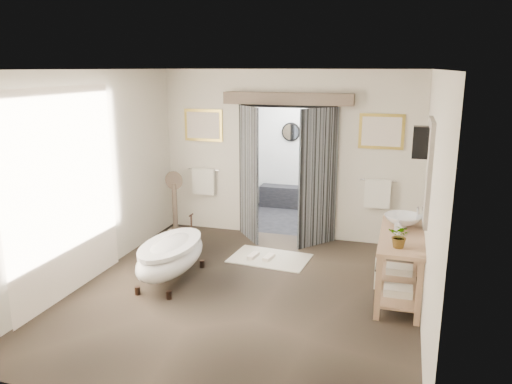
# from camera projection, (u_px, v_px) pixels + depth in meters

# --- Properties ---
(ground_plane) EXTENTS (5.00, 5.00, 0.00)m
(ground_plane) POSITION_uv_depth(u_px,v_px,m) (243.00, 293.00, 6.64)
(ground_plane) COLOR brown
(room_shell) EXTENTS (4.52, 5.02, 2.91)m
(room_shell) POSITION_uv_depth(u_px,v_px,m) (236.00, 157.00, 6.10)
(room_shell) COLOR beige
(room_shell) RESTS_ON ground_plane
(shower_room) EXTENTS (2.22, 2.01, 2.51)m
(shower_room) POSITION_uv_depth(u_px,v_px,m) (304.00, 170.00, 10.13)
(shower_room) COLOR black
(shower_room) RESTS_ON ground_plane
(back_wall_dressing) EXTENTS (3.82, 0.72, 2.52)m
(back_wall_dressing) POSITION_uv_depth(u_px,v_px,m) (285.00, 150.00, 8.41)
(back_wall_dressing) COLOR black
(back_wall_dressing) RESTS_ON ground_plane
(clawfoot_tub) EXTENTS (0.70, 1.56, 0.76)m
(clawfoot_tub) POSITION_uv_depth(u_px,v_px,m) (171.00, 255.00, 6.97)
(clawfoot_tub) COLOR #35231B
(clawfoot_tub) RESTS_ON ground_plane
(vanity) EXTENTS (0.57, 1.60, 0.85)m
(vanity) POSITION_uv_depth(u_px,v_px,m) (398.00, 260.00, 6.46)
(vanity) COLOR tan
(vanity) RESTS_ON ground_plane
(pedestal_mirror) EXTENTS (0.34, 0.22, 1.14)m
(pedestal_mirror) POSITION_uv_depth(u_px,v_px,m) (175.00, 207.00, 8.97)
(pedestal_mirror) COLOR brown
(pedestal_mirror) RESTS_ON ground_plane
(rug) EXTENTS (1.26, 0.90, 0.01)m
(rug) POSITION_uv_depth(u_px,v_px,m) (270.00, 258.00, 7.85)
(rug) COLOR beige
(rug) RESTS_ON ground_plane
(slippers) EXTENTS (0.39, 0.28, 0.05)m
(slippers) POSITION_uv_depth(u_px,v_px,m) (261.00, 256.00, 7.83)
(slippers) COLOR white
(slippers) RESTS_ON rug
(basin) EXTENTS (0.52, 0.52, 0.17)m
(basin) POSITION_uv_depth(u_px,v_px,m) (403.00, 221.00, 6.64)
(basin) COLOR white
(basin) RESTS_ON vanity
(plant) EXTENTS (0.32, 0.30, 0.29)m
(plant) POSITION_uv_depth(u_px,v_px,m) (400.00, 236.00, 5.87)
(plant) COLOR gray
(plant) RESTS_ON vanity
(soap_bottle_a) EXTENTS (0.09, 0.09, 0.19)m
(soap_bottle_a) POSITION_uv_depth(u_px,v_px,m) (398.00, 227.00, 6.38)
(soap_bottle_a) COLOR gray
(soap_bottle_a) RESTS_ON vanity
(soap_bottle_b) EXTENTS (0.16, 0.16, 0.16)m
(soap_bottle_b) POSITION_uv_depth(u_px,v_px,m) (400.00, 216.00, 6.90)
(soap_bottle_b) COLOR gray
(soap_bottle_b) RESTS_ON vanity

